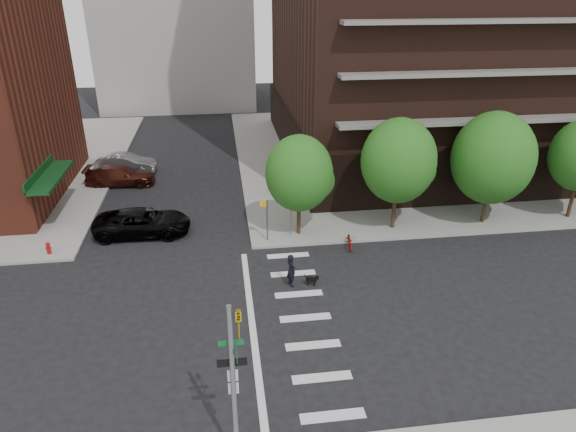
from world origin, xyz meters
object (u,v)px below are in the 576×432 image
at_px(parked_car_black, 142,222).
at_px(dog_walker, 291,270).
at_px(traffic_signal, 235,400).
at_px(parked_car_maroon, 120,176).
at_px(scooter, 350,241).
at_px(fire_hydrant, 48,247).
at_px(parked_car_silver, 126,164).

height_order(parked_car_black, dog_walker, dog_walker).
xyz_separation_m(traffic_signal, dog_walker, (3.20, 10.39, -1.81)).
height_order(parked_car_maroon, scooter, parked_car_maroon).
bearing_deg(scooter, traffic_signal, -109.59).
xyz_separation_m(fire_hydrant, dog_walker, (13.23, -4.91, 0.34)).
relative_size(fire_hydrant, scooter, 0.43).
relative_size(traffic_signal, fire_hydrant, 8.20).
bearing_deg(parked_car_maroon, parked_car_silver, 3.95).
relative_size(parked_car_black, parked_car_maroon, 1.12).
distance_m(parked_car_maroon, scooter, 19.33).
height_order(fire_hydrant, parked_car_maroon, parked_car_maroon).
xyz_separation_m(parked_car_maroon, parked_car_silver, (0.00, 2.76, 0.04)).
distance_m(fire_hydrant, parked_car_maroon, 11.22).
bearing_deg(scooter, dog_walker, -130.28).
xyz_separation_m(traffic_signal, scooter, (7.19, 13.99, -2.25)).
relative_size(parked_car_black, scooter, 3.42).
xyz_separation_m(parked_car_silver, scooter, (14.92, -15.04, -0.34)).
height_order(parked_car_black, parked_car_silver, parked_car_black).
height_order(parked_car_silver, dog_walker, dog_walker).
distance_m(traffic_signal, scooter, 15.89).
relative_size(traffic_signal, scooter, 3.54).
relative_size(parked_car_maroon, parked_car_silver, 1.08).
xyz_separation_m(traffic_signal, parked_car_silver, (-7.73, 29.03, -1.91)).
bearing_deg(parked_car_black, parked_car_silver, 14.78).
xyz_separation_m(fire_hydrant, parked_car_black, (5.00, 2.12, 0.25)).
height_order(parked_car_maroon, parked_car_silver, parked_car_silver).
relative_size(parked_car_maroon, scooter, 3.05).
relative_size(fire_hydrant, parked_car_silver, 0.15).
bearing_deg(parked_car_silver, parked_car_black, -162.21).
bearing_deg(parked_car_black, dog_walker, -128.76).
distance_m(traffic_signal, dog_walker, 11.02).
xyz_separation_m(fire_hydrant, parked_car_maroon, (2.30, 10.98, 0.20)).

